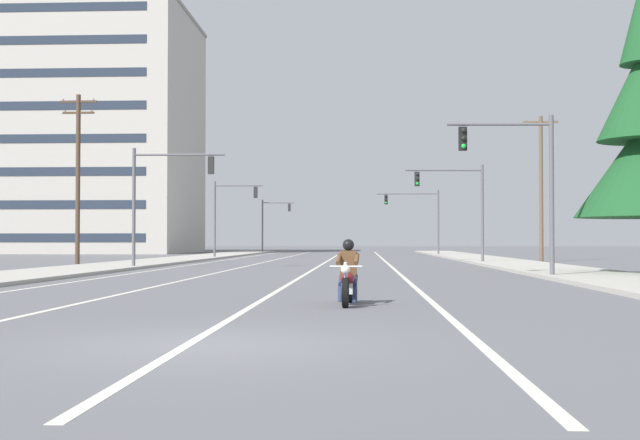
{
  "coord_description": "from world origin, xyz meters",
  "views": [
    {
      "loc": [
        2.17,
        -11.37,
        1.43
      ],
      "look_at": [
        0.74,
        17.12,
        2.13
      ],
      "focal_mm": 46.93,
      "sensor_mm": 36.0,
      "label": 1
    }
  ],
  "objects_px": {
    "motorcycle_with_rider": "(348,278)",
    "utility_pole_right_far": "(541,185)",
    "traffic_signal_near_left": "(160,189)",
    "apartment_building_far_left_block": "(70,133)",
    "traffic_signal_near_right": "(522,172)",
    "traffic_signal_far_left": "(271,218)",
    "utility_pole_left_near": "(78,174)",
    "traffic_signal_mid_left": "(228,208)",
    "traffic_signal_far_right": "(420,212)",
    "traffic_signal_mid_right": "(460,198)"
  },
  "relations": [
    {
      "from": "traffic_signal_near_right",
      "to": "traffic_signal_mid_right",
      "type": "xyz_separation_m",
      "value": [
        0.1,
        20.81,
        0.06
      ]
    },
    {
      "from": "traffic_signal_far_left",
      "to": "utility_pole_right_far",
      "type": "xyz_separation_m",
      "value": [
        22.76,
        -39.74,
        1.16
      ]
    },
    {
      "from": "traffic_signal_far_right",
      "to": "traffic_signal_near_right",
      "type": "bearing_deg",
      "value": -89.27
    },
    {
      "from": "utility_pole_left_near",
      "to": "apartment_building_far_left_block",
      "type": "bearing_deg",
      "value": 110.06
    },
    {
      "from": "traffic_signal_far_left",
      "to": "utility_pole_right_far",
      "type": "bearing_deg",
      "value": -60.2
    },
    {
      "from": "traffic_signal_mid_left",
      "to": "utility_pole_left_near",
      "type": "height_order",
      "value": "utility_pole_left_near"
    },
    {
      "from": "motorcycle_with_rider",
      "to": "traffic_signal_mid_right",
      "type": "height_order",
      "value": "traffic_signal_mid_right"
    },
    {
      "from": "utility_pole_left_near",
      "to": "traffic_signal_near_right",
      "type": "bearing_deg",
      "value": -34.45
    },
    {
      "from": "motorcycle_with_rider",
      "to": "traffic_signal_near_left",
      "type": "xyz_separation_m",
      "value": [
        -10.06,
        23.9,
        3.51
      ]
    },
    {
      "from": "apartment_building_far_left_block",
      "to": "motorcycle_with_rider",
      "type": "bearing_deg",
      "value": -66.41
    },
    {
      "from": "traffic_signal_near_left",
      "to": "traffic_signal_mid_left",
      "type": "bearing_deg",
      "value": 90.84
    },
    {
      "from": "traffic_signal_near_left",
      "to": "traffic_signal_mid_right",
      "type": "xyz_separation_m",
      "value": [
        16.55,
        10.32,
        0.01
      ]
    },
    {
      "from": "utility_pole_left_near",
      "to": "motorcycle_with_rider",
      "type": "bearing_deg",
      "value": -60.86
    },
    {
      "from": "motorcycle_with_rider",
      "to": "utility_pole_left_near",
      "type": "relative_size",
      "value": 0.22
    },
    {
      "from": "traffic_signal_near_left",
      "to": "traffic_signal_far_left",
      "type": "xyz_separation_m",
      "value": [
        -0.18,
        54.7,
        -0.06
      ]
    },
    {
      "from": "traffic_signal_mid_left",
      "to": "utility_pole_left_near",
      "type": "relative_size",
      "value": 0.63
    },
    {
      "from": "traffic_signal_mid_right",
      "to": "traffic_signal_far_right",
      "type": "xyz_separation_m",
      "value": [
        -0.69,
        26.19,
        0.06
      ]
    },
    {
      "from": "utility_pole_left_near",
      "to": "traffic_signal_far_right",
      "type": "bearing_deg",
      "value": 55.31
    },
    {
      "from": "traffic_signal_near_right",
      "to": "apartment_building_far_left_block",
      "type": "relative_size",
      "value": 0.22
    },
    {
      "from": "traffic_signal_near_right",
      "to": "traffic_signal_near_left",
      "type": "height_order",
      "value": "same"
    },
    {
      "from": "traffic_signal_mid_left",
      "to": "traffic_signal_far_left",
      "type": "distance_m",
      "value": 30.52
    },
    {
      "from": "traffic_signal_near_right",
      "to": "traffic_signal_near_left",
      "type": "bearing_deg",
      "value": 147.49
    },
    {
      "from": "traffic_signal_far_right",
      "to": "utility_pole_left_near",
      "type": "distance_m",
      "value": 38.44
    },
    {
      "from": "motorcycle_with_rider",
      "to": "traffic_signal_mid_left",
      "type": "height_order",
      "value": "traffic_signal_mid_left"
    },
    {
      "from": "traffic_signal_far_right",
      "to": "traffic_signal_mid_left",
      "type": "bearing_deg",
      "value": -142.76
    },
    {
      "from": "motorcycle_with_rider",
      "to": "utility_pole_left_near",
      "type": "height_order",
      "value": "utility_pole_left_near"
    },
    {
      "from": "traffic_signal_far_right",
      "to": "traffic_signal_far_left",
      "type": "bearing_deg",
      "value": 131.4
    },
    {
      "from": "utility_pole_left_near",
      "to": "utility_pole_right_far",
      "type": "distance_m",
      "value": 30.3
    },
    {
      "from": "traffic_signal_near_left",
      "to": "traffic_signal_mid_left",
      "type": "relative_size",
      "value": 1.0
    },
    {
      "from": "traffic_signal_mid_right",
      "to": "utility_pole_right_far",
      "type": "relative_size",
      "value": 0.63
    },
    {
      "from": "traffic_signal_near_right",
      "to": "traffic_signal_mid_left",
      "type": "distance_m",
      "value": 38.54
    },
    {
      "from": "traffic_signal_near_left",
      "to": "traffic_signal_far_right",
      "type": "bearing_deg",
      "value": 66.52
    },
    {
      "from": "traffic_signal_mid_right",
      "to": "apartment_building_far_left_block",
      "type": "bearing_deg",
      "value": 133.0
    },
    {
      "from": "traffic_signal_near_left",
      "to": "traffic_signal_far_left",
      "type": "distance_m",
      "value": 54.71
    },
    {
      "from": "traffic_signal_mid_left",
      "to": "utility_pole_left_near",
      "type": "bearing_deg",
      "value": -106.36
    },
    {
      "from": "traffic_signal_near_left",
      "to": "apartment_building_far_left_block",
      "type": "relative_size",
      "value": 0.22
    },
    {
      "from": "traffic_signal_mid_right",
      "to": "traffic_signal_mid_left",
      "type": "bearing_deg",
      "value": 140.65
    },
    {
      "from": "traffic_signal_mid_right",
      "to": "traffic_signal_far_left",
      "type": "relative_size",
      "value": 1.0
    },
    {
      "from": "traffic_signal_near_right",
      "to": "traffic_signal_far_right",
      "type": "relative_size",
      "value": 1.0
    },
    {
      "from": "traffic_signal_near_right",
      "to": "utility_pole_left_near",
      "type": "bearing_deg",
      "value": 145.55
    },
    {
      "from": "traffic_signal_far_left",
      "to": "utility_pole_right_far",
      "type": "height_order",
      "value": "utility_pole_right_far"
    },
    {
      "from": "traffic_signal_near_left",
      "to": "utility_pole_left_near",
      "type": "distance_m",
      "value": 7.86
    },
    {
      "from": "traffic_signal_mid_left",
      "to": "utility_pole_right_far",
      "type": "xyz_separation_m",
      "value": [
        22.93,
        -9.22,
        1.15
      ]
    },
    {
      "from": "traffic_signal_near_left",
      "to": "traffic_signal_mid_right",
      "type": "distance_m",
      "value": 19.51
    },
    {
      "from": "traffic_signal_mid_left",
      "to": "traffic_signal_far_right",
      "type": "xyz_separation_m",
      "value": [
        16.21,
        12.32,
        0.12
      ]
    },
    {
      "from": "utility_pole_left_near",
      "to": "traffic_signal_mid_left",
      "type": "bearing_deg",
      "value": 73.64
    },
    {
      "from": "utility_pole_left_near",
      "to": "apartment_building_far_left_block",
      "type": "distance_m",
      "value": 52.5
    },
    {
      "from": "utility_pole_left_near",
      "to": "utility_pole_right_far",
      "type": "relative_size",
      "value": 1.0
    },
    {
      "from": "traffic_signal_near_left",
      "to": "traffic_signal_far_left",
      "type": "relative_size",
      "value": 1.0
    },
    {
      "from": "motorcycle_with_rider",
      "to": "utility_pole_right_far",
      "type": "height_order",
      "value": "utility_pole_right_far"
    }
  ]
}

